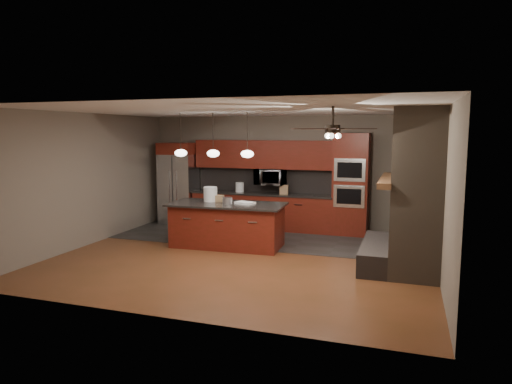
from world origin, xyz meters
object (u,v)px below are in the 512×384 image
at_px(kitchen_island, 227,225).
at_px(oven_tower, 351,184).
at_px(counter_bucket, 240,187).
at_px(refrigerator, 179,183).
at_px(paint_can, 227,201).
at_px(counter_box, 284,190).
at_px(cardboard_box, 219,198).
at_px(paint_tray, 245,203).
at_px(white_bucket, 210,194).
at_px(microwave, 270,177).

bearing_deg(kitchen_island, oven_tower, 37.62).
height_order(oven_tower, counter_bucket, oven_tower).
distance_m(refrigerator, paint_can, 2.89).
xyz_separation_m(kitchen_island, counter_box, (0.72, 1.92, 0.55)).
relative_size(cardboard_box, counter_box, 0.96).
height_order(oven_tower, paint_tray, oven_tower).
bearing_deg(counter_box, paint_tray, -110.35).
height_order(kitchen_island, cardboard_box, cardboard_box).
bearing_deg(counter_bucket, paint_tray, -66.50).
bearing_deg(refrigerator, paint_can, -42.04).
xyz_separation_m(kitchen_island, white_bucket, (-0.45, 0.16, 0.61)).
relative_size(refrigerator, kitchen_island, 0.86).
relative_size(microwave, cardboard_box, 3.42).
distance_m(kitchen_island, cardboard_box, 0.61).
relative_size(paint_tray, counter_box, 1.69).
bearing_deg(counter_box, cardboard_box, -129.12).
xyz_separation_m(counter_bucket, counter_box, (1.17, -0.05, -0.01)).
xyz_separation_m(microwave, paint_can, (-0.31, -2.07, -0.31)).
height_order(refrigerator, white_bucket, refrigerator).
bearing_deg(counter_bucket, counter_box, -2.45).
bearing_deg(cardboard_box, counter_box, 55.47).
xyz_separation_m(refrigerator, cardboard_box, (1.85, -1.71, -0.08)).
height_order(white_bucket, paint_tray, white_bucket).
bearing_deg(paint_tray, counter_box, 97.34).
height_order(paint_tray, counter_box, counter_box).
distance_m(paint_tray, cardboard_box, 0.65).
height_order(paint_can, paint_tray, paint_can).
relative_size(counter_bucket, counter_box, 1.08).
xyz_separation_m(white_bucket, paint_can, (0.48, -0.21, -0.09)).
distance_m(paint_can, paint_tray, 0.37).
relative_size(microwave, counter_box, 3.27).
height_order(kitchen_island, counter_box, counter_box).
relative_size(refrigerator, paint_tray, 5.62).
relative_size(paint_can, cardboard_box, 0.95).
relative_size(kitchen_island, counter_box, 11.02).
bearing_deg(cardboard_box, oven_tower, 29.62).
height_order(white_bucket, counter_bucket, white_bucket).
xyz_separation_m(microwave, counter_box, (0.38, -0.10, -0.29)).
xyz_separation_m(oven_tower, white_bucket, (-2.76, -1.80, -0.11)).
bearing_deg(counter_box, white_bucket, -133.10).
height_order(microwave, paint_tray, microwave).
bearing_deg(cardboard_box, kitchen_island, -38.99).
height_order(oven_tower, microwave, oven_tower).
xyz_separation_m(refrigerator, paint_can, (2.15, -1.93, -0.08)).
xyz_separation_m(kitchen_island, paint_tray, (0.37, 0.08, 0.47)).
bearing_deg(cardboard_box, white_bucket, -178.17).
bearing_deg(oven_tower, paint_can, -138.70).
height_order(oven_tower, white_bucket, oven_tower).
xyz_separation_m(microwave, paint_tray, (0.03, -1.93, -0.36)).
bearing_deg(counter_bucket, oven_tower, -0.15).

